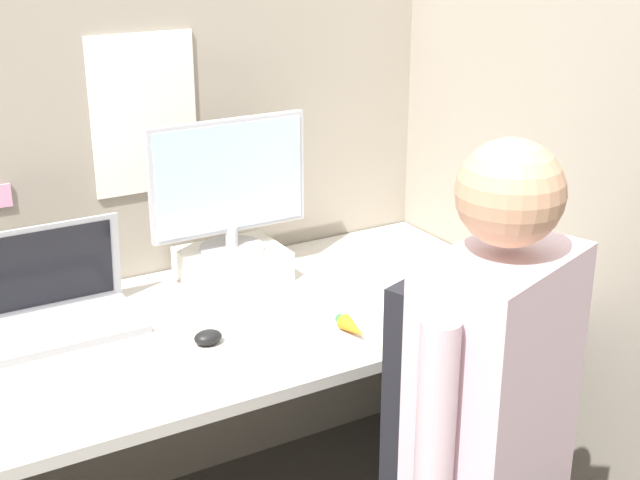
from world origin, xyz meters
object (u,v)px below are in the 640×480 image
stapler (483,268)px  carrot_toy (353,328)px  paper_box (233,264)px  person (504,443)px  monitor (229,184)px  laptop (60,308)px

stapler → carrot_toy: (-0.52, -0.13, -0.01)m
stapler → carrot_toy: size_ratio=1.41×
paper_box → person: (0.05, -1.09, 0.01)m
monitor → stapler: 0.76m
stapler → person: person is taller
laptop → carrot_toy: size_ratio=3.21×
stapler → carrot_toy: bearing=-166.3°
stapler → person: (-0.57, -0.74, 0.03)m
monitor → carrot_toy: size_ratio=3.97×
monitor → laptop: monitor is taller
monitor → person: 1.12m
paper_box → monitor: monitor is taller
carrot_toy → paper_box: bearing=101.9°
paper_box → carrot_toy: paper_box is taller
monitor → carrot_toy: bearing=-78.2°
paper_box → laptop: laptop is taller
person → stapler: bearing=52.3°
carrot_toy → stapler: bearing=13.7°
laptop → stapler: size_ratio=2.28×
paper_box → carrot_toy: (0.10, -0.48, -0.02)m
monitor → person: bearing=-87.4°
monitor → stapler: monitor is taller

